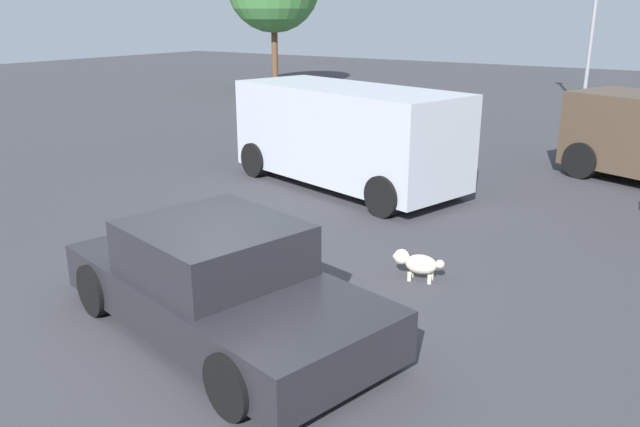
# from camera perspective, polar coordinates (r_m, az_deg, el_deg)

# --- Properties ---
(ground_plane) EXTENTS (80.00, 80.00, 0.00)m
(ground_plane) POSITION_cam_1_polar(r_m,az_deg,el_deg) (7.69, -8.64, -9.84)
(ground_plane) COLOR #38383D
(sedan_foreground) EXTENTS (4.51, 2.69, 1.28)m
(sedan_foreground) POSITION_cam_1_polar(r_m,az_deg,el_deg) (7.33, -9.06, -6.21)
(sedan_foreground) COLOR #232328
(sedan_foreground) RESTS_ON ground_plane
(dog) EXTENTS (0.70, 0.36, 0.41)m
(dog) POSITION_cam_1_polar(r_m,az_deg,el_deg) (8.81, 8.70, -4.40)
(dog) COLOR beige
(dog) RESTS_ON ground_plane
(van_white) EXTENTS (5.45, 3.23, 2.08)m
(van_white) POSITION_cam_1_polar(r_m,az_deg,el_deg) (13.24, 2.40, 7.20)
(van_white) COLOR #B2B7C1
(van_white) RESTS_ON ground_plane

